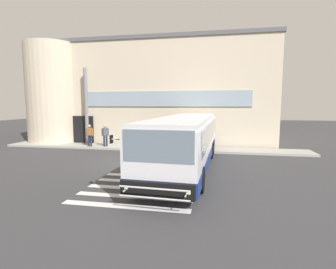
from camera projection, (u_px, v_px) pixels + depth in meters
ground_plane at (128, 163)px, 14.60m from camera, size 80.00×90.00×0.02m
bay_paint_stripes at (140, 189)px, 10.13m from camera, size 4.40×3.96×0.01m
terminal_building at (160, 94)px, 25.52m from camera, size 20.86×13.80×8.74m
boarding_curb at (149, 148)px, 19.27m from camera, size 23.06×2.00×0.15m
entry_support_column at (86, 106)px, 20.48m from camera, size 0.28×0.28×6.10m
bus_main_foreground at (186, 142)px, 13.54m from camera, size 3.49×11.94×2.70m
passenger_near_column at (90, 134)px, 19.49m from camera, size 0.59×0.23×1.68m
passenger_by_doorway at (105, 134)px, 19.49m from camera, size 0.51×0.51×1.68m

